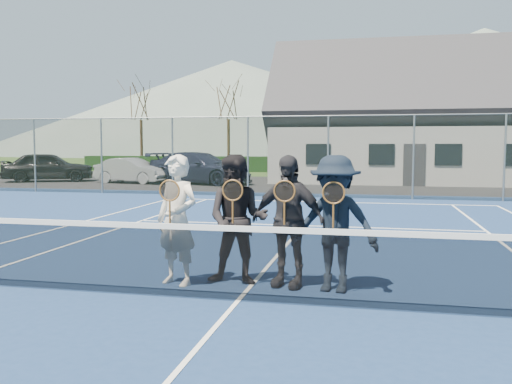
% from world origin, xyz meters
% --- Properties ---
extents(ground, '(220.00, 220.00, 0.00)m').
position_xyz_m(ground, '(0.00, 20.00, 0.00)').
color(ground, '#2C4719').
rests_on(ground, ground).
extents(court_surface, '(30.00, 30.00, 0.02)m').
position_xyz_m(court_surface, '(0.00, 0.00, 0.01)').
color(court_surface, navy).
rests_on(court_surface, ground).
extents(tarmac_carpark, '(40.00, 12.00, 0.01)m').
position_xyz_m(tarmac_carpark, '(-4.00, 20.00, 0.01)').
color(tarmac_carpark, black).
rests_on(tarmac_carpark, ground).
extents(hedge_row, '(40.00, 1.20, 1.10)m').
position_xyz_m(hedge_row, '(0.00, 32.00, 0.55)').
color(hedge_row, black).
rests_on(hedge_row, ground).
extents(hill_west, '(110.00, 110.00, 18.00)m').
position_xyz_m(hill_west, '(-25.00, 95.00, 9.00)').
color(hill_west, '#54655D').
rests_on(hill_west, ground).
extents(hill_centre, '(120.00, 120.00, 22.00)m').
position_xyz_m(hill_centre, '(20.00, 95.00, 11.00)').
color(hill_centre, slate).
rests_on(hill_centre, ground).
extents(car_a, '(4.97, 3.61, 1.57)m').
position_xyz_m(car_a, '(-15.25, 19.40, 0.79)').
color(car_a, black).
rests_on(car_a, ground).
extents(car_b, '(4.08, 2.09, 1.28)m').
position_xyz_m(car_b, '(-10.34, 19.15, 0.64)').
color(car_b, '#989CA1').
rests_on(car_b, ground).
extents(car_c, '(5.89, 3.76, 1.59)m').
position_xyz_m(car_c, '(-6.83, 19.40, 0.79)').
color(car_c, '#191B32').
rests_on(car_c, ground).
extents(court_markings, '(11.03, 23.83, 0.01)m').
position_xyz_m(court_markings, '(0.00, 0.00, 0.02)').
color(court_markings, white).
rests_on(court_markings, court_surface).
extents(tennis_net, '(11.68, 0.08, 1.10)m').
position_xyz_m(tennis_net, '(0.00, 0.00, 0.54)').
color(tennis_net, slate).
rests_on(tennis_net, ground).
extents(perimeter_fence, '(30.07, 0.07, 3.02)m').
position_xyz_m(perimeter_fence, '(0.00, 13.50, 1.52)').
color(perimeter_fence, slate).
rests_on(perimeter_fence, ground).
extents(clubhouse, '(15.60, 8.20, 7.70)m').
position_xyz_m(clubhouse, '(4.00, 24.00, 3.99)').
color(clubhouse, silver).
rests_on(clubhouse, ground).
extents(tree_a, '(3.20, 3.20, 7.77)m').
position_xyz_m(tree_a, '(-16.00, 33.00, 5.79)').
color(tree_a, '#372214').
rests_on(tree_a, ground).
extents(tree_b, '(3.20, 3.20, 7.77)m').
position_xyz_m(tree_b, '(-9.00, 33.00, 5.79)').
color(tree_b, '#362613').
rests_on(tree_b, ground).
extents(tree_c, '(3.20, 3.20, 7.77)m').
position_xyz_m(tree_c, '(2.00, 33.00, 5.79)').
color(tree_c, '#392415').
rests_on(tree_c, ground).
extents(player_a, '(0.77, 0.63, 1.80)m').
position_xyz_m(player_a, '(-1.02, 0.63, 0.92)').
color(player_a, white).
rests_on(player_a, court_surface).
extents(player_b, '(0.89, 0.71, 1.80)m').
position_xyz_m(player_b, '(-0.21, 0.83, 0.92)').
color(player_b, black).
rests_on(player_b, court_surface).
extents(player_c, '(1.13, 0.68, 1.80)m').
position_xyz_m(player_c, '(0.48, 0.85, 0.92)').
color(player_c, '#24242A').
rests_on(player_c, court_surface).
extents(player_d, '(1.25, 0.85, 1.80)m').
position_xyz_m(player_d, '(1.13, 0.73, 0.92)').
color(player_d, black).
rests_on(player_d, court_surface).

